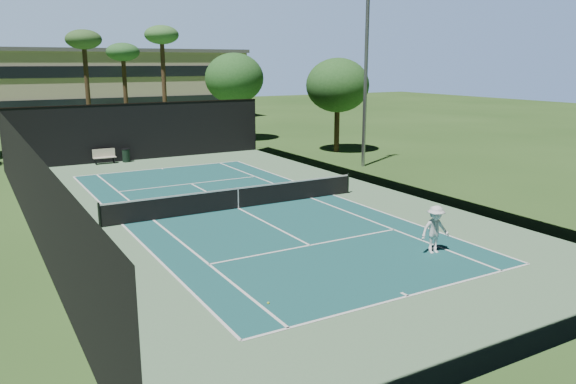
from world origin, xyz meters
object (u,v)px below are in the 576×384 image
Objects in this scene: park_bench at (104,156)px; tennis_ball_b at (218,202)px; tennis_net at (238,197)px; tennis_ball_d at (157,204)px; tennis_ball_c at (213,195)px; trash_bin at (126,155)px; tennis_ball_a at (268,303)px; player at (435,230)px.

tennis_ball_b is at bearing -80.23° from park_bench.
tennis_ball_d is at bearing 140.80° from tennis_net.
tennis_ball_d is (-2.76, 1.01, 0.00)m from tennis_ball_b.
tennis_ball_d is at bearing 159.88° from tennis_ball_b.
tennis_ball_c is 12.72m from park_bench.
park_bench reaches higher than trash_bin.
trash_bin is at bearing 84.47° from tennis_ball_a.
tennis_net reaches higher than tennis_ball_a.
player is 24.59× the size of tennis_ball_b.
tennis_net is 10.99m from tennis_ball_a.
tennis_ball_b is 13.99m from trash_bin.
tennis_ball_b reaches higher than tennis_ball_c.
tennis_ball_d is 13.01m from park_bench.
trash_bin is (2.50, 25.80, 0.44)m from tennis_ball_a.
tennis_ball_a reaches higher than tennis_ball_d.
tennis_ball_d reaches higher than tennis_ball_b.
tennis_ball_c is (-3.48, 12.54, -0.86)m from player.
tennis_ball_d is 0.05× the size of park_bench.
park_bench is at bearing 113.19° from player.
tennis_net reaches higher than trash_bin.
park_bench reaches higher than tennis_ball_a.
tennis_ball_d is at bearing -169.10° from tennis_ball_c.
tennis_ball_c is at bearing -83.63° from trash_bin.
tennis_net is at bearing 69.45° from tennis_ball_a.
player is 26.86× the size of tennis_ball_c.
park_bench reaches higher than tennis_ball_b.
trash_bin is at bearing 93.92° from tennis_ball_b.
tennis_net reaches higher than tennis_ball_b.
tennis_ball_a is 1.02× the size of tennis_ball_d.
tennis_ball_c is 0.87× the size of tennis_ball_d.
tennis_ball_b is (3.46, 11.85, -0.00)m from tennis_ball_a.
trash_bin reaches higher than tennis_ball_b.
tennis_ball_d is (0.70, 12.86, -0.00)m from tennis_ball_a.
trash_bin is at bearing 110.03° from player.
park_bench reaches higher than tennis_ball_d.
tennis_net is at bearing -39.20° from tennis_ball_d.
tennis_ball_b is 0.05× the size of park_bench.
player is 13.69m from tennis_ball_d.
tennis_ball_b is at bearing -86.08° from trash_bin.
tennis_ball_a is 0.08× the size of trash_bin.
trash_bin is at bearing 95.00° from tennis_net.
tennis_net is at bearing 119.50° from player.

